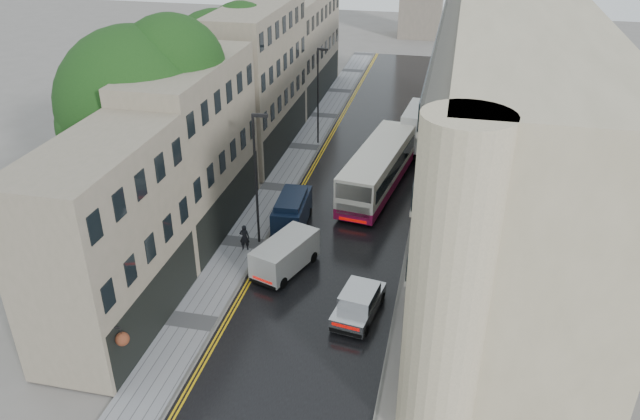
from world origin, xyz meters
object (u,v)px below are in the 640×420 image
at_px(navy_van, 274,221).
at_px(white_van, 256,263).
at_px(tree_near, 140,130).
at_px(silver_hatchback, 334,315).
at_px(white_lorry, 404,133).
at_px(cream_bus, 348,185).
at_px(lamp_post_far, 318,97).
at_px(pedestrian, 245,237).
at_px(lamp_post_near, 256,181).
at_px(tree_far, 219,83).

bearing_deg(navy_van, white_van, -88.90).
xyz_separation_m(tree_near, silver_hatchback, (14.02, -7.86, -6.13)).
height_order(white_lorry, silver_hatchback, white_lorry).
height_order(cream_bus, white_lorry, white_lorry).
height_order(white_van, lamp_post_far, lamp_post_far).
bearing_deg(pedestrian, navy_van, -130.47).
bearing_deg(white_lorry, lamp_post_near, -109.15).
distance_m(pedestrian, lamp_post_near, 3.66).
bearing_deg(white_van, navy_van, 113.69).
distance_m(silver_hatchback, lamp_post_far, 25.87).
xyz_separation_m(white_lorry, lamp_post_near, (-7.59, -16.65, 2.46)).
distance_m(white_lorry, lamp_post_near, 18.46).
height_order(white_lorry, lamp_post_near, lamp_post_near).
distance_m(tree_far, pedestrian, 16.92).
relative_size(tree_near, tree_far, 1.11).
relative_size(white_lorry, navy_van, 1.56).
relative_size(white_lorry, white_van, 1.61).
bearing_deg(white_lorry, pedestrian, -109.32).
bearing_deg(tree_far, silver_hatchback, -56.66).
relative_size(tree_far, cream_bus, 1.02).
bearing_deg(navy_van, lamp_post_near, -133.56).
bearing_deg(cream_bus, lamp_post_far, 120.73).
distance_m(white_lorry, pedestrian, 19.57).
xyz_separation_m(cream_bus, lamp_post_near, (-4.64, -6.24, 2.75)).
bearing_deg(tree_near, tree_far, 88.68).
bearing_deg(cream_bus, lamp_post_near, -118.51).
distance_m(cream_bus, navy_van, 6.63).
xyz_separation_m(tree_near, lamp_post_near, (7.62, -0.49, -2.52)).
xyz_separation_m(tree_far, white_van, (8.42, -17.38, -5.17)).
bearing_deg(pedestrian, silver_hatchback, 131.21).
height_order(white_lorry, white_van, white_lorry).
relative_size(cream_bus, white_lorry, 1.64).
height_order(pedestrian, lamp_post_far, lamp_post_far).
bearing_deg(white_van, pedestrian, 140.57).
xyz_separation_m(navy_van, lamp_post_near, (-0.75, -0.88, 3.20)).
distance_m(tree_near, cream_bus, 14.53).
bearing_deg(lamp_post_far, pedestrian, -86.57).
relative_size(silver_hatchback, white_van, 0.92).
height_order(silver_hatchback, white_van, white_van).
height_order(cream_bus, navy_van, cream_bus).
height_order(white_van, navy_van, navy_van).
xyz_separation_m(tree_far, lamp_post_far, (7.29, 3.96, -1.94)).
xyz_separation_m(tree_near, white_lorry, (15.21, 16.16, -4.98)).
distance_m(white_lorry, navy_van, 17.20).
distance_m(cream_bus, silver_hatchback, 13.75).
distance_m(silver_hatchback, pedestrian, 9.37).
height_order(tree_far, lamp_post_near, tree_far).
relative_size(tree_far, white_van, 2.70).
relative_size(white_van, lamp_post_far, 0.55).
relative_size(white_lorry, lamp_post_near, 0.86).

